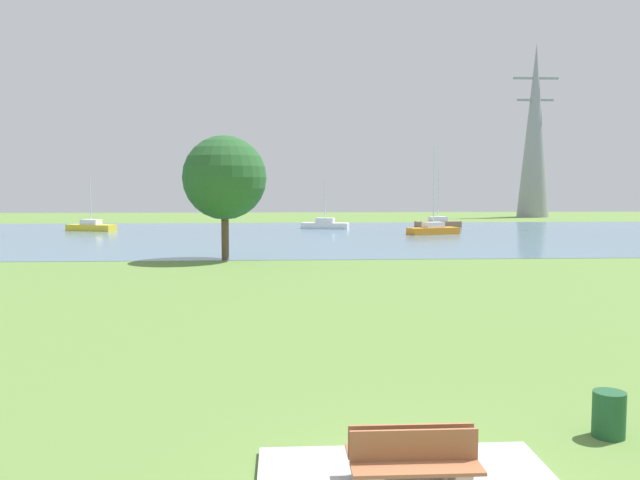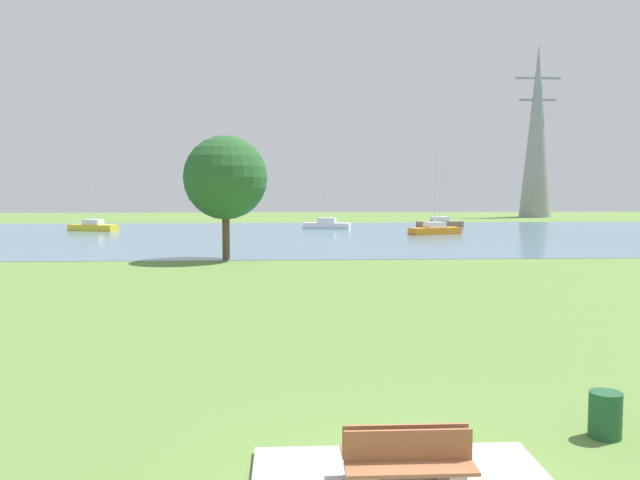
{
  "view_description": "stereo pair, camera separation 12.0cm",
  "coord_description": "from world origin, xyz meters",
  "px_view_note": "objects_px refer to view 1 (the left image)",
  "views": [
    {
      "loc": [
        -1.82,
        -8.99,
        4.36
      ],
      "look_at": [
        -0.2,
        19.27,
        2.07
      ],
      "focal_mm": 37.34,
      "sensor_mm": 36.0,
      "label": 1
    },
    {
      "loc": [
        -1.7,
        -8.99,
        4.36
      ],
      "look_at": [
        -0.2,
        19.27,
        2.07
      ],
      "focal_mm": 37.34,
      "sensor_mm": 36.0,
      "label": 2
    }
  ],
  "objects_px": {
    "bench_facing_inland": "(416,471)",
    "litter_bin": "(609,414)",
    "sailboat_yellow": "(91,226)",
    "sailboat_brown": "(438,223)",
    "sailboat_orange": "(433,229)",
    "electricity_pylon": "(534,131)",
    "bench_facing_water": "(409,455)",
    "sailboat_white": "(325,224)",
    "tree_west_far": "(224,178)"
  },
  "relations": [
    {
      "from": "bench_facing_inland",
      "to": "litter_bin",
      "type": "relative_size",
      "value": 2.25
    },
    {
      "from": "litter_bin",
      "to": "sailboat_yellow",
      "type": "bearing_deg",
      "value": 113.84
    },
    {
      "from": "sailboat_brown",
      "to": "sailboat_orange",
      "type": "bearing_deg",
      "value": -105.51
    },
    {
      "from": "electricity_pylon",
      "to": "bench_facing_water",
      "type": "bearing_deg",
      "value": -112.06
    },
    {
      "from": "sailboat_orange",
      "to": "sailboat_white",
      "type": "distance_m",
      "value": 12.56
    },
    {
      "from": "litter_bin",
      "to": "electricity_pylon",
      "type": "height_order",
      "value": "electricity_pylon"
    },
    {
      "from": "sailboat_orange",
      "to": "electricity_pylon",
      "type": "height_order",
      "value": "electricity_pylon"
    },
    {
      "from": "sailboat_yellow",
      "to": "tree_west_far",
      "type": "distance_m",
      "value": 30.78
    },
    {
      "from": "bench_facing_water",
      "to": "bench_facing_inland",
      "type": "relative_size",
      "value": 1.0
    },
    {
      "from": "sailboat_orange",
      "to": "tree_west_far",
      "type": "xyz_separation_m",
      "value": [
        -17.09,
        -19.9,
        4.38
      ]
    },
    {
      "from": "sailboat_orange",
      "to": "sailboat_white",
      "type": "xyz_separation_m",
      "value": [
        -9.29,
        8.44,
        -0.03
      ]
    },
    {
      "from": "bench_facing_inland",
      "to": "sailboat_white",
      "type": "relative_size",
      "value": 0.35
    },
    {
      "from": "sailboat_yellow",
      "to": "sailboat_white",
      "type": "distance_m",
      "value": 23.13
    },
    {
      "from": "sailboat_yellow",
      "to": "electricity_pylon",
      "type": "bearing_deg",
      "value": 26.11
    },
    {
      "from": "sailboat_brown",
      "to": "sailboat_white",
      "type": "height_order",
      "value": "sailboat_brown"
    },
    {
      "from": "litter_bin",
      "to": "tree_west_far",
      "type": "bearing_deg",
      "value": 107.54
    },
    {
      "from": "sailboat_brown",
      "to": "electricity_pylon",
      "type": "bearing_deg",
      "value": 49.85
    },
    {
      "from": "bench_facing_inland",
      "to": "sailboat_orange",
      "type": "xyz_separation_m",
      "value": [
        11.89,
        50.77,
        0.01
      ]
    },
    {
      "from": "bench_facing_water",
      "to": "litter_bin",
      "type": "distance_m",
      "value": 4.21
    },
    {
      "from": "tree_west_far",
      "to": "electricity_pylon",
      "type": "distance_m",
      "value": 66.09
    },
    {
      "from": "sailboat_white",
      "to": "electricity_pylon",
      "type": "height_order",
      "value": "electricity_pylon"
    },
    {
      "from": "electricity_pylon",
      "to": "sailboat_yellow",
      "type": "bearing_deg",
      "value": -153.89
    },
    {
      "from": "sailboat_brown",
      "to": "bench_facing_inland",
      "type": "bearing_deg",
      "value": -103.59
    },
    {
      "from": "sailboat_yellow",
      "to": "sailboat_white",
      "type": "bearing_deg",
      "value": 4.91
    },
    {
      "from": "bench_facing_inland",
      "to": "sailboat_orange",
      "type": "distance_m",
      "value": 52.14
    },
    {
      "from": "sailboat_yellow",
      "to": "electricity_pylon",
      "type": "height_order",
      "value": "electricity_pylon"
    },
    {
      "from": "bench_facing_water",
      "to": "litter_bin",
      "type": "height_order",
      "value": "bench_facing_water"
    },
    {
      "from": "sailboat_orange",
      "to": "electricity_pylon",
      "type": "xyz_separation_m",
      "value": [
        21.84,
        33.02,
        11.67
      ]
    },
    {
      "from": "litter_bin",
      "to": "sailboat_brown",
      "type": "distance_m",
      "value": 60.15
    },
    {
      "from": "bench_facing_water",
      "to": "sailboat_yellow",
      "type": "relative_size",
      "value": 0.35
    },
    {
      "from": "sailboat_orange",
      "to": "sailboat_brown",
      "type": "bearing_deg",
      "value": 74.49
    },
    {
      "from": "bench_facing_inland",
      "to": "litter_bin",
      "type": "distance_m",
      "value": 4.46
    },
    {
      "from": "sailboat_orange",
      "to": "electricity_pylon",
      "type": "relative_size",
      "value": 0.33
    },
    {
      "from": "litter_bin",
      "to": "sailboat_orange",
      "type": "relative_size",
      "value": 0.1
    },
    {
      "from": "litter_bin",
      "to": "electricity_pylon",
      "type": "xyz_separation_m",
      "value": [
        29.88,
        81.53,
        11.74
      ]
    },
    {
      "from": "litter_bin",
      "to": "sailboat_white",
      "type": "relative_size",
      "value": 0.16
    },
    {
      "from": "bench_facing_water",
      "to": "tree_west_far",
      "type": "distance_m",
      "value": 31.08
    },
    {
      "from": "litter_bin",
      "to": "sailboat_white",
      "type": "height_order",
      "value": "sailboat_white"
    },
    {
      "from": "sailboat_yellow",
      "to": "sailboat_white",
      "type": "height_order",
      "value": "sailboat_yellow"
    },
    {
      "from": "sailboat_orange",
      "to": "tree_west_far",
      "type": "distance_m",
      "value": 26.59
    },
    {
      "from": "sailboat_yellow",
      "to": "sailboat_orange",
      "type": "xyz_separation_m",
      "value": [
        32.34,
        -6.46,
        0.03
      ]
    },
    {
      "from": "sailboat_orange",
      "to": "sailboat_white",
      "type": "bearing_deg",
      "value": 137.75
    },
    {
      "from": "sailboat_white",
      "to": "tree_west_far",
      "type": "bearing_deg",
      "value": -105.37
    },
    {
      "from": "bench_facing_water",
      "to": "sailboat_yellow",
      "type": "distance_m",
      "value": 60.27
    },
    {
      "from": "tree_west_far",
      "to": "electricity_pylon",
      "type": "bearing_deg",
      "value": 53.66
    },
    {
      "from": "bench_facing_water",
      "to": "sailboat_white",
      "type": "distance_m",
      "value": 58.73
    },
    {
      "from": "bench_facing_water",
      "to": "electricity_pylon",
      "type": "xyz_separation_m",
      "value": [
        33.73,
        83.25,
        11.67
      ]
    },
    {
      "from": "litter_bin",
      "to": "sailboat_brown",
      "type": "xyz_separation_m",
      "value": [
        10.99,
        59.13,
        0.05
      ]
    },
    {
      "from": "sailboat_yellow",
      "to": "sailboat_white",
      "type": "relative_size",
      "value": 1.01
    },
    {
      "from": "litter_bin",
      "to": "sailboat_white",
      "type": "distance_m",
      "value": 56.97
    }
  ]
}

